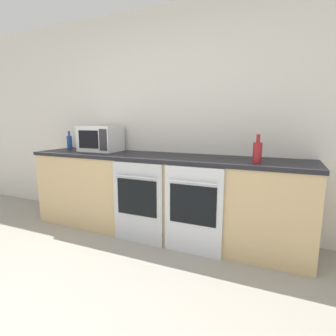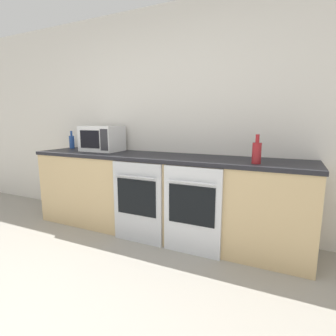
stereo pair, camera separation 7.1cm
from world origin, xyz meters
name	(u,v)px [view 2 (the right image)]	position (x,y,z in m)	size (l,w,h in m)	color
wall_back	(173,120)	(0.00, 2.39, 1.30)	(10.00, 0.06, 2.60)	silver
counter_back	(160,195)	(0.00, 2.04, 0.46)	(3.18, 0.65, 0.91)	tan
oven_left	(137,203)	(-0.10, 1.71, 0.44)	(0.58, 0.06, 0.87)	#B7BABF
oven_right	(192,211)	(0.51, 1.71, 0.44)	(0.58, 0.06, 0.87)	silver
microwave	(102,139)	(-0.87, 2.13, 1.07)	(0.49, 0.36, 0.32)	silver
bottle_blue	(72,142)	(-1.47, 2.21, 1.01)	(0.07, 0.07, 0.24)	#234793
bottle_red	(257,152)	(1.05, 1.88, 1.01)	(0.08, 0.08, 0.26)	maroon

